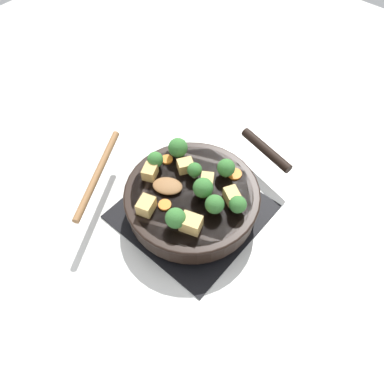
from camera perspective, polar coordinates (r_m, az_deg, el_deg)
The scene contains 21 objects.
ground_plane at distance 0.91m, azimuth -0.00°, elevation -3.02°, with size 2.40×2.40×0.00m, color silver.
front_burner_grate at distance 0.90m, azimuth -0.00°, elevation -2.61°, with size 0.31×0.31×0.03m.
skillet_pan at distance 0.86m, azimuth 0.12°, elevation -0.88°, with size 0.31×0.41×0.06m.
wooden_spoon at distance 0.87m, azimuth -10.11°, elevation 2.03°, with size 0.26×0.24×0.02m.
tofu_cube_center_large at distance 0.87m, azimuth -1.02°, elevation 4.03°, with size 0.04×0.03×0.03m, color tan.
tofu_cube_near_handle at distance 0.77m, azimuth -0.15°, elevation -4.82°, with size 0.04×0.03×0.03m, color tan.
tofu_cube_east_chunk at distance 0.86m, azimuth -6.43°, elevation 3.07°, with size 0.04×0.03×0.03m, color tan.
tofu_cube_west_chunk at distance 0.84m, azimuth 2.30°, elevation 1.62°, with size 0.04×0.03×0.03m, color tan.
tofu_cube_back_piece at distance 0.82m, azimuth 6.08°, elevation -0.57°, with size 0.04×0.03×0.03m, color tan.
tofu_cube_front_piece at distance 0.80m, azimuth -6.99°, elevation -2.09°, with size 0.04×0.03×0.03m, color tan.
broccoli_floret_near_spoon at distance 0.85m, azimuth 5.22°, elevation 3.68°, with size 0.04×0.04×0.05m.
broccoli_floret_center_top at distance 0.79m, azimuth 3.47°, elevation -1.90°, with size 0.04×0.04×0.05m.
broccoli_floret_east_rim at distance 0.77m, azimuth -2.52°, elevation -4.02°, with size 0.04×0.04×0.05m.
broccoli_floret_west_rim at distance 0.85m, azimuth 0.39°, elevation 3.37°, with size 0.03×0.03×0.04m.
broccoli_floret_north_edge at distance 0.81m, azimuth 1.69°, elevation 0.63°, with size 0.05×0.05×0.05m.
broccoli_floret_south_cluster at distance 0.88m, azimuth -2.16°, elevation 6.75°, with size 0.05×0.05×0.05m.
broccoli_floret_mid_floret at distance 0.87m, azimuth -5.61°, elevation 4.92°, with size 0.04×0.04×0.04m.
broccoli_floret_small_inner at distance 0.79m, azimuth 7.00°, elevation -1.93°, with size 0.04×0.04×0.05m.
carrot_slice_orange_thin at distance 0.87m, azimuth 6.53°, elevation 2.76°, with size 0.03×0.03×0.01m, color orange.
carrot_slice_near_center at distance 0.90m, azimuth -3.84°, elevation 4.98°, with size 0.03×0.03×0.01m, color orange.
carrot_slice_edge_slice at distance 0.82m, azimuth -4.17°, elevation -1.96°, with size 0.03×0.03×0.01m, color orange.
Camera 1 is at (-0.32, 0.37, 0.76)m, focal length 35.00 mm.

